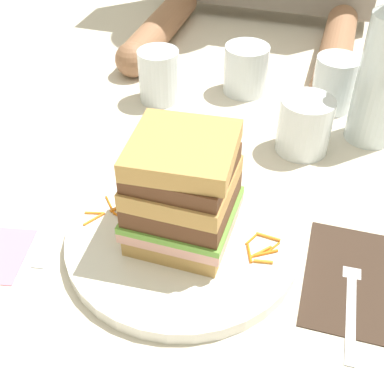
{
  "coord_description": "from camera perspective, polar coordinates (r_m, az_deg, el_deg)",
  "views": [
    {
      "loc": [
        0.13,
        -0.38,
        0.44
      ],
      "look_at": [
        0.0,
        0.04,
        0.06
      ],
      "focal_mm": 47.27,
      "sensor_mm": 36.0,
      "label": 1
    }
  ],
  "objects": [
    {
      "name": "carrot_shred_8",
      "position": [
        0.58,
        9.06,
        -6.28
      ],
      "size": [
        0.01,
        0.02,
        0.0
      ],
      "primitive_type": "cylinder",
      "rotation": [
        0.0,
        1.57,
        4.19
      ],
      "color": "orange",
      "rests_on": "main_plate"
    },
    {
      "name": "ground_plane",
      "position": [
        0.6,
        -1.27,
        -6.45
      ],
      "size": [
        3.0,
        3.0,
        0.0
      ],
      "primitive_type": "plane",
      "color": "beige"
    },
    {
      "name": "fork",
      "position": [
        0.58,
        17.61,
        -10.73
      ],
      "size": [
        0.02,
        0.17,
        0.0
      ],
      "color": "silver",
      "rests_on": "napkin_dark"
    },
    {
      "name": "carrot_shred_0",
      "position": [
        0.62,
        -7.91,
        -2.85
      ],
      "size": [
        0.03,
        0.01,
        0.0
      ],
      "primitive_type": "cylinder",
      "rotation": [
        0.0,
        1.57,
        2.82
      ],
      "color": "orange",
      "rests_on": "main_plate"
    },
    {
      "name": "carrot_shred_7",
      "position": [
        0.58,
        8.32,
        -6.83
      ],
      "size": [
        0.03,
        0.02,
        0.0
      ],
      "primitive_type": "cylinder",
      "rotation": [
        0.0,
        1.57,
        0.58
      ],
      "color": "orange",
      "rests_on": "main_plate"
    },
    {
      "name": "carrot_shred_1",
      "position": [
        0.64,
        -9.24,
        -1.42
      ],
      "size": [
        0.02,
        0.03,
        0.0
      ],
      "primitive_type": "cylinder",
      "rotation": [
        0.0,
        1.57,
        5.43
      ],
      "color": "orange",
      "rests_on": "main_plate"
    },
    {
      "name": "carrot_shred_4",
      "position": [
        0.63,
        -10.94,
        -2.33
      ],
      "size": [
        0.02,
        0.01,
        0.0
      ],
      "primitive_type": "cylinder",
      "rotation": [
        0.0,
        1.57,
        3.4
      ],
      "color": "orange",
      "rests_on": "main_plate"
    },
    {
      "name": "carrot_shred_2",
      "position": [
        0.63,
        -7.96,
        -1.47
      ],
      "size": [
        0.02,
        0.03,
        0.0
      ],
      "primitive_type": "cylinder",
      "rotation": [
        0.0,
        1.57,
        1.05
      ],
      "color": "orange",
      "rests_on": "main_plate"
    },
    {
      "name": "empty_tumbler_2",
      "position": [
        0.86,
        15.77,
        11.71
      ],
      "size": [
        0.07,
        0.07,
        0.09
      ],
      "primitive_type": "cylinder",
      "color": "silver",
      "rests_on": "ground_plane"
    },
    {
      "name": "napkin_dark",
      "position": [
        0.6,
        17.59,
        -9.27
      ],
      "size": [
        0.1,
        0.16,
        0.0
      ],
      "primitive_type": "cube",
      "rotation": [
        0.0,
        0.0,
        0.02
      ],
      "color": "#38281E",
      "rests_on": "ground_plane"
    },
    {
      "name": "main_plate",
      "position": [
        0.6,
        -0.85,
        -5.31
      ],
      "size": [
        0.27,
        0.27,
        0.02
      ],
      "primitive_type": "cylinder",
      "color": "white",
      "rests_on": "ground_plane"
    },
    {
      "name": "carrot_shred_9",
      "position": [
        0.57,
        6.44,
        -7.1
      ],
      "size": [
        0.01,
        0.03,
        0.0
      ],
      "primitive_type": "cylinder",
      "rotation": [
        0.0,
        1.57,
        1.93
      ],
      "color": "orange",
      "rests_on": "main_plate"
    },
    {
      "name": "carrot_shred_6",
      "position": [
        0.57,
        8.04,
        -7.77
      ],
      "size": [
        0.02,
        0.01,
        0.0
      ],
      "primitive_type": "cylinder",
      "rotation": [
        0.0,
        1.57,
        3.32
      ],
      "color": "orange",
      "rests_on": "main_plate"
    },
    {
      "name": "knife",
      "position": [
        0.66,
        -14.1,
        -2.18
      ],
      "size": [
        0.04,
        0.2,
        0.0
      ],
      "color": "silver",
      "rests_on": "ground_plane"
    },
    {
      "name": "carrot_shred_11",
      "position": [
        0.59,
        6.74,
        -5.28
      ],
      "size": [
        0.01,
        0.02,
        0.0
      ],
      "primitive_type": "cylinder",
      "rotation": [
        0.0,
        1.57,
        1.14
      ],
      "color": "orange",
      "rests_on": "main_plate"
    },
    {
      "name": "carrot_shred_3",
      "position": [
        0.62,
        -11.05,
        -3.11
      ],
      "size": [
        0.02,
        0.03,
        0.0
      ],
      "primitive_type": "cylinder",
      "rotation": [
        0.0,
        1.57,
        4.19
      ],
      "color": "orange",
      "rests_on": "main_plate"
    },
    {
      "name": "carrot_shred_5",
      "position": [
        0.59,
        8.6,
        -5.02
      ],
      "size": [
        0.03,
        0.01,
        0.0
      ],
      "primitive_type": "cylinder",
      "rotation": [
        0.0,
        1.57,
        3.03
      ],
      "color": "orange",
      "rests_on": "main_plate"
    },
    {
      "name": "sandwich",
      "position": [
        0.55,
        -0.88,
        -0.04
      ],
      "size": [
        0.12,
        0.12,
        0.13
      ],
      "color": "tan",
      "rests_on": "main_plate"
    },
    {
      "name": "juice_glass",
      "position": [
        0.75,
        12.52,
        7.02
      ],
      "size": [
        0.08,
        0.08,
        0.08
      ],
      "color": "white",
      "rests_on": "ground_plane"
    },
    {
      "name": "empty_tumbler_1",
      "position": [
        0.85,
        -3.75,
        12.94
      ],
      "size": [
        0.07,
        0.07,
        0.09
      ],
      "primitive_type": "cylinder",
      "color": "silver",
      "rests_on": "ground_plane"
    },
    {
      "name": "empty_tumbler_0",
      "position": [
        0.88,
        6.1,
        13.61
      ],
      "size": [
        0.07,
        0.07,
        0.08
      ],
      "primitive_type": "cylinder",
      "color": "silver",
      "rests_on": "ground_plane"
    },
    {
      "name": "carrot_shred_10",
      "position": [
        0.58,
        7.76,
        -6.72
      ],
      "size": [
        0.02,
        0.02,
        0.0
      ],
      "primitive_type": "cylinder",
      "rotation": [
        0.0,
        1.57,
        0.87
      ],
      "color": "orange",
      "rests_on": "main_plate"
    }
  ]
}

